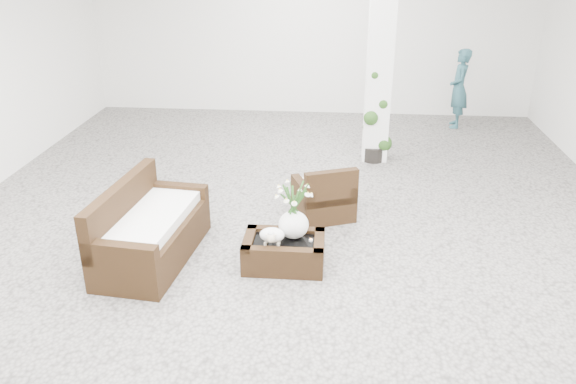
# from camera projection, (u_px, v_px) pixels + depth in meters

# --- Properties ---
(ground) EXTENTS (11.00, 11.00, 0.00)m
(ground) POSITION_uv_depth(u_px,v_px,m) (289.00, 234.00, 7.20)
(ground) COLOR gray
(ground) RESTS_ON ground
(column) EXTENTS (0.40, 0.40, 3.50)m
(column) POSITION_uv_depth(u_px,v_px,m) (380.00, 53.00, 8.94)
(column) COLOR white
(column) RESTS_ON ground
(coffee_table) EXTENTS (0.90, 0.60, 0.31)m
(coffee_table) POSITION_uv_depth(u_px,v_px,m) (284.00, 253.00, 6.45)
(coffee_table) COLOR #35210F
(coffee_table) RESTS_ON ground
(sheep_figurine) EXTENTS (0.28, 0.23, 0.21)m
(sheep_figurine) POSITION_uv_depth(u_px,v_px,m) (272.00, 236.00, 6.26)
(sheep_figurine) COLOR white
(sheep_figurine) RESTS_ON coffee_table
(planter_narcissus) EXTENTS (0.44, 0.44, 0.80)m
(planter_narcissus) POSITION_uv_depth(u_px,v_px,m) (294.00, 205.00, 6.31)
(planter_narcissus) COLOR white
(planter_narcissus) RESTS_ON coffee_table
(tealight) EXTENTS (0.04, 0.04, 0.03)m
(tealight) POSITION_uv_depth(u_px,v_px,m) (311.00, 240.00, 6.38)
(tealight) COLOR white
(tealight) RESTS_ON coffee_table
(armchair) EXTENTS (0.90, 0.88, 0.75)m
(armchair) POSITION_uv_depth(u_px,v_px,m) (323.00, 190.00, 7.53)
(armchair) COLOR #35210F
(armchair) RESTS_ON ground
(loveseat) EXTENTS (0.99, 1.76, 0.90)m
(loveseat) POSITION_uv_depth(u_px,v_px,m) (151.00, 223.00, 6.49)
(loveseat) COLOR #35210F
(loveseat) RESTS_ON ground
(topiary) EXTENTS (0.40, 0.40, 1.50)m
(topiary) POSITION_uv_depth(u_px,v_px,m) (375.00, 117.00, 9.26)
(topiary) COLOR #1E3D13
(topiary) RESTS_ON ground
(shopper) EXTENTS (0.41, 0.58, 1.51)m
(shopper) POSITION_uv_depth(u_px,v_px,m) (459.00, 89.00, 10.97)
(shopper) COLOR #2B565F
(shopper) RESTS_ON ground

